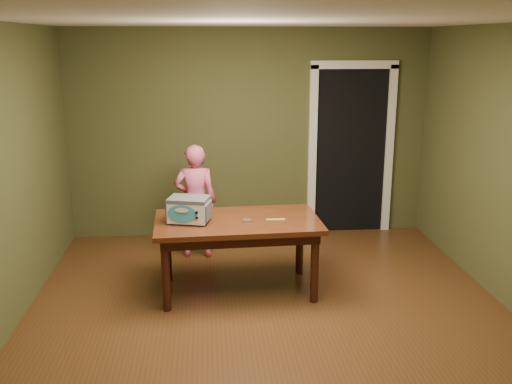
# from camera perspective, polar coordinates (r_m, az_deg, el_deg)

# --- Properties ---
(floor) EXTENTS (5.00, 5.00, 0.00)m
(floor) POSITION_cam_1_polar(r_m,az_deg,el_deg) (5.21, 1.52, -13.02)
(floor) COLOR #502F17
(floor) RESTS_ON ground
(room_shell) EXTENTS (4.52, 5.02, 2.61)m
(room_shell) POSITION_cam_1_polar(r_m,az_deg,el_deg) (4.66, 1.67, 5.83)
(room_shell) COLOR #444826
(room_shell) RESTS_ON ground
(doorway) EXTENTS (1.10, 0.66, 2.25)m
(doorway) POSITION_cam_1_polar(r_m,az_deg,el_deg) (7.71, 8.90, 4.41)
(doorway) COLOR black
(doorway) RESTS_ON ground
(dining_table) EXTENTS (1.64, 0.97, 0.75)m
(dining_table) POSITION_cam_1_polar(r_m,az_deg,el_deg) (5.60, -1.86, -3.74)
(dining_table) COLOR #3E1B0E
(dining_table) RESTS_ON floor
(toy_oven) EXTENTS (0.45, 0.35, 0.25)m
(toy_oven) POSITION_cam_1_polar(r_m,az_deg,el_deg) (5.49, -6.72, -1.68)
(toy_oven) COLOR #4C4F54
(toy_oven) RESTS_ON dining_table
(baking_pan) EXTENTS (0.10, 0.10, 0.02)m
(baking_pan) POSITION_cam_1_polar(r_m,az_deg,el_deg) (5.50, -0.91, -2.87)
(baking_pan) COLOR silver
(baking_pan) RESTS_ON dining_table
(spatula) EXTENTS (0.18, 0.03, 0.01)m
(spatula) POSITION_cam_1_polar(r_m,az_deg,el_deg) (5.56, 1.98, -2.75)
(spatula) COLOR #E5C863
(spatula) RESTS_ON dining_table
(child) EXTENTS (0.50, 0.34, 1.32)m
(child) POSITION_cam_1_polar(r_m,az_deg,el_deg) (6.54, -6.07, -0.95)
(child) COLOR #E35D88
(child) RESTS_ON floor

